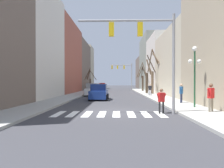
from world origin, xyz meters
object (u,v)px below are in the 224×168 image
Objects in this scene: car_driving_away_lane at (93,90)px; street_tree_left_near at (154,74)px; street_tree_left_mid at (143,78)px; pedestrian_crossing_street at (161,99)px; street_tree_right_far at (148,77)px; street_tree_left_far at (90,80)px; car_parked_left_near at (99,88)px; car_at_intersection at (102,87)px; car_parked_right_far at (99,92)px; traffic_signal_far at (124,71)px; street_lamp_right_corner at (195,64)px; pedestrian_on_left_sidewalk at (150,89)px; pedestrian_near_right_corner at (211,95)px; traffic_signal_near at (146,42)px; pedestrian_waiting_at_curb at (181,91)px.

street_tree_left_near reaches higher than car_driving_away_lane.
pedestrian_crossing_street is at bearing -94.53° from street_tree_left_mid.
street_tree_left_far is (-11.00, 10.74, -0.42)m from street_tree_right_far.
car_parked_left_near is 0.98× the size of street_tree_left_far.
car_parked_left_near is 7.31m from car_at_intersection.
car_parked_left_near is 18.75m from car_parked_right_far.
traffic_signal_far is at bearing 101.87° from street_tree_right_far.
street_lamp_right_corner is 29.59m from street_tree_left_mid.
street_tree_left_near reaches higher than street_tree_left_mid.
pedestrian_on_left_sidewalk is 19.91m from street_tree_left_far.
pedestrian_near_right_corner is (4.21, -39.10, -3.59)m from traffic_signal_far.
traffic_signal_far is 18.47m from street_tree_left_near.
pedestrian_on_left_sidewalk is 16.45m from pedestrian_crossing_street.
car_parked_right_far reaches higher than pedestrian_on_left_sidewalk.
car_parked_right_far reaches higher than car_parked_left_near.
street_lamp_right_corner is 35.68m from car_at_intersection.
traffic_signal_far is 11.56m from car_parked_left_near.
street_tree_left_near reaches higher than street_tree_left_far.
car_parked_left_near is 1.01× the size of car_driving_away_lane.
traffic_signal_near is 37.48m from car_at_intersection.
car_parked_left_near is 1.03× the size of car_parked_right_far.
pedestrian_crossing_street is (6.31, -29.46, 0.19)m from car_parked_left_near.
car_driving_away_lane is at bearing -161.66° from street_tree_left_near.
street_tree_right_far is (3.47, -16.50, -1.99)m from traffic_signal_far.
traffic_signal_far reaches higher than car_parked_left_near.
street_lamp_right_corner is 2.84× the size of pedestrian_crossing_street.
street_lamp_right_corner is 4.46m from pedestrian_crossing_street.
pedestrian_on_left_sidewalk is at bearing 130.37° from car_parked_right_far.
street_tree_right_far is at bearing 117.50° from street_tree_left_near.
car_parked_left_near is 9.44m from street_tree_left_mid.
pedestrian_near_right_corner reaches higher than car_driving_away_lane.
street_lamp_right_corner is at bearing -149.38° from car_driving_away_lane.
car_at_intersection is at bearing 151.78° from street_tree_left_mid.
street_tree_right_far is 1.32× the size of street_tree_left_far.
pedestrian_near_right_corner is at bearing 156.66° from pedestrian_crossing_street.
street_tree_left_mid reaches higher than pedestrian_on_left_sidewalk.
street_tree_left_far is at bearing -96.96° from pedestrian_crossing_street.
traffic_signal_far is at bearing -13.73° from car_driving_away_lane.
traffic_signal_far is 1.35× the size of street_tree_left_far.
street_tree_right_far is at bearing -91.48° from street_tree_left_mid.
pedestrian_on_left_sidewalk is at bearing -82.66° from traffic_signal_far.
car_parked_right_far is at bearing -109.13° from street_tree_left_mid.
car_driving_away_lane is at bearing 179.97° from car_parked_left_near.
car_at_intersection is (-5.19, -2.24, -3.94)m from traffic_signal_far.
traffic_signal_far is at bearing 103.22° from street_tree_left_near.
pedestrian_crossing_street is at bearing -37.41° from pedestrian_near_right_corner.
car_parked_right_far is at bearing -89.82° from pedestrian_near_right_corner.
car_driving_away_lane is at bearing 106.43° from traffic_signal_near.
car_parked_left_near is at bearing -108.17° from pedestrian_near_right_corner.
pedestrian_waiting_at_curb reaches higher than car_at_intersection.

